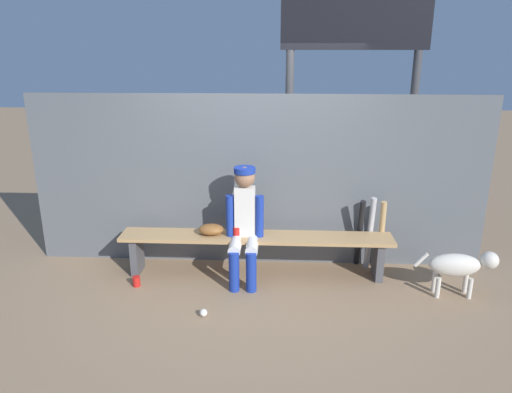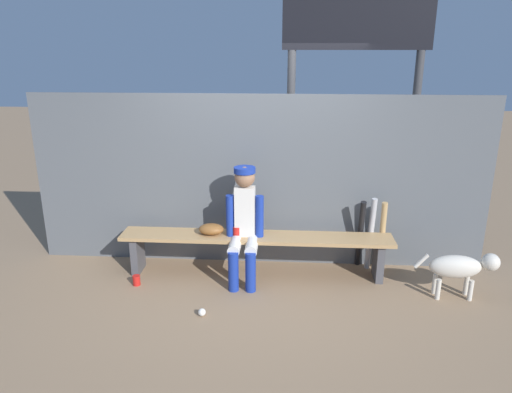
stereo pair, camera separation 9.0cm
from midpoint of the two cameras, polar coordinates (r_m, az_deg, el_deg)
ground_plane at (r=5.42m, az=-0.48°, el=-9.37°), size 30.00×30.00×0.00m
chainlink_fence at (r=5.40m, az=-0.28°, el=1.80°), size 5.19×0.03×1.98m
dugout_bench at (r=5.26m, az=-0.49°, el=-5.68°), size 3.00×0.36×0.47m
player_seated at (r=5.05m, az=-1.94°, el=-3.02°), size 0.41×0.55×1.25m
baseball_glove at (r=5.25m, az=-5.91°, el=-3.98°), size 0.28×0.20×0.12m
bat_aluminum_black at (r=5.53m, az=11.93°, el=-4.36°), size 0.07×0.27×0.85m
bat_aluminum_silver at (r=5.52m, az=13.12°, el=-4.37°), size 0.09×0.16×0.87m
bat_wood_tan at (r=5.55m, az=14.43°, el=-4.59°), size 0.09×0.14×0.83m
baseball at (r=4.67m, az=-6.92°, el=-13.76°), size 0.07×0.07×0.07m
cup_on_ground at (r=5.32m, az=-14.71°, el=-9.87°), size 0.08×0.08×0.11m
cup_on_bench at (r=5.18m, az=-2.84°, el=-4.28°), size 0.08×0.08×0.11m
scoreboard at (r=5.97m, az=11.92°, el=17.87°), size 2.02×0.27×3.64m
dog at (r=5.26m, az=22.95°, el=-7.67°), size 0.84×0.20×0.49m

